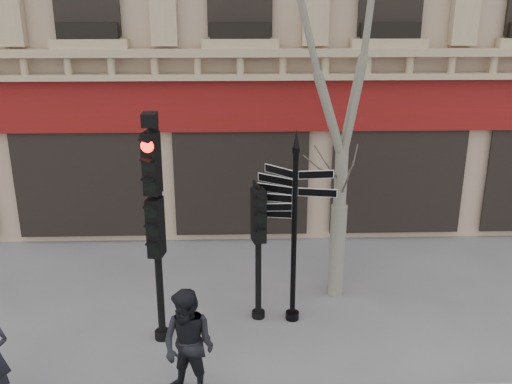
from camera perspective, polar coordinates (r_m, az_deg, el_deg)
ground at (r=10.76m, az=-1.22°, el=-15.35°), size 80.00×80.00×0.00m
fingerpost at (r=10.53m, az=3.92°, el=-0.41°), size 2.07×2.07×3.85m
traffic_signal_main at (r=9.98m, az=-10.10°, el=-1.10°), size 0.52×0.42×4.27m
traffic_signal_secondary at (r=10.82m, az=0.24°, el=-3.76°), size 0.51×0.41×2.71m
plane_tree at (r=11.07m, az=9.22°, el=15.88°), size 2.96×2.96×7.87m
pedestrian_b at (r=9.20m, az=-6.75°, el=-15.06°), size 1.14×1.05×1.87m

